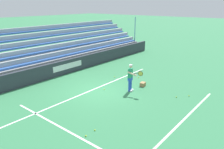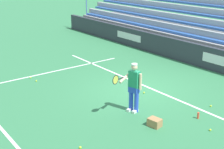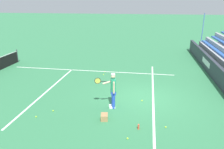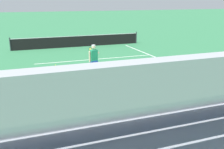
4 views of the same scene
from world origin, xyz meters
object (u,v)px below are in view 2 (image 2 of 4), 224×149
Objects in this scene: tennis_ball_stray_back at (144,93)px; ball_box_cardboard at (155,122)px; tennis_player at (133,87)px; tennis_ball_by_box at (36,81)px; tennis_ball_on_baseline at (211,106)px; tennis_ball_far_right at (210,130)px; tennis_ball_near_player at (31,78)px; water_bottle at (198,115)px; tennis_ball_midcourt at (80,147)px.

ball_box_cardboard is at bearing 144.16° from tennis_ball_stray_back.
tennis_ball_stray_back is at bearing -35.84° from ball_box_cardboard.
tennis_player is 5.01m from tennis_ball_by_box.
tennis_ball_on_baseline is (-0.21, -2.59, -0.10)m from ball_box_cardboard.
tennis_ball_far_right is at bearing 173.12° from tennis_ball_stray_back.
tennis_ball_near_player is (6.71, 3.88, 0.00)m from tennis_ball_on_baseline.
tennis_ball_stray_back is at bearing 23.94° from tennis_ball_on_baseline.
water_bottle is at bearing -26.15° from tennis_ball_far_right.
tennis_ball_by_box is 7.01m from water_bottle.
tennis_ball_near_player is at bearing -11.36° from tennis_ball_midcourt.
water_bottle reaches higher than tennis_ball_far_right.
ball_box_cardboard reaches higher than tennis_ball_stray_back.
tennis_ball_by_box is 1.00× the size of tennis_ball_far_right.
water_bottle is (-2.65, 0.04, 0.08)m from tennis_ball_stray_back.
tennis_player is at bearing 123.73° from tennis_ball_stray_back.
tennis_ball_on_baseline is (1.03, -1.46, 0.00)m from tennis_ball_far_right.
tennis_player is 2.79m from tennis_ball_far_right.
tennis_ball_near_player is at bearing 21.70° from water_bottle.
tennis_ball_on_baseline is (-6.15, -3.86, 0.00)m from tennis_ball_by_box.
tennis_ball_far_right and tennis_ball_stray_back have the same top height.
tennis_player is 25.98× the size of tennis_ball_midcourt.
tennis_ball_on_baseline is at bearing -120.54° from tennis_player.
tennis_ball_midcourt is at bearing 82.24° from ball_box_cardboard.
tennis_ball_by_box is at bearing 32.08° from tennis_ball_on_baseline.
tennis_ball_by_box is 7.26m from tennis_ball_on_baseline.
tennis_player is 25.98× the size of tennis_ball_stray_back.
tennis_player is at bearing -164.66° from tennis_ball_near_player.
ball_box_cardboard is at bearing 71.53° from water_bottle.
ball_box_cardboard reaches higher than tennis_ball_midcourt.
tennis_ball_stray_back and tennis_ball_on_baseline have the same top height.
water_bottle is (-0.85, -4.02, 0.08)m from tennis_ball_midcourt.
tennis_ball_midcourt is (1.59, 3.66, 0.00)m from tennis_ball_far_right.
tennis_ball_by_box is 1.00× the size of tennis_ball_stray_back.
tennis_player is 2.95m from tennis_ball_on_baseline.
tennis_ball_far_right is 1.78m from tennis_ball_on_baseline.
water_bottle is (0.74, -0.36, 0.08)m from tennis_ball_far_right.
ball_box_cardboard reaches higher than water_bottle.
water_bottle reaches higher than tennis_ball_stray_back.
tennis_ball_on_baseline is at bearing -147.92° from tennis_ball_by_box.
tennis_ball_stray_back is at bearing -6.88° from tennis_ball_far_right.
ball_box_cardboard is 6.06× the size of tennis_ball_stray_back.
tennis_ball_stray_back is 1.00× the size of tennis_ball_near_player.
ball_box_cardboard is (-1.22, 0.17, -0.76)m from tennis_player.
tennis_ball_on_baseline is 0.30× the size of water_bottle.
tennis_ball_on_baseline and tennis_ball_midcourt have the same top height.
ball_box_cardboard is 1.82× the size of water_bottle.
ball_box_cardboard reaches higher than tennis_ball_on_baseline.
tennis_ball_midcourt is 0.30× the size of water_bottle.
tennis_ball_midcourt is at bearing 113.88° from tennis_ball_stray_back.
tennis_player is 25.98× the size of tennis_ball_near_player.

